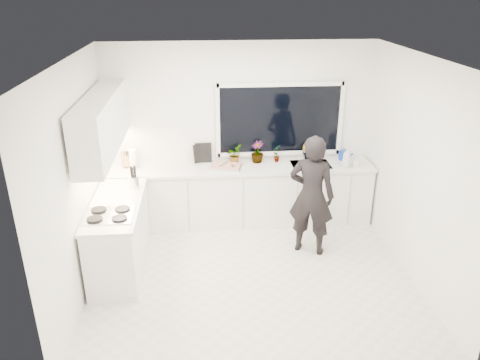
{
  "coord_description": "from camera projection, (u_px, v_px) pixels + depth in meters",
  "views": [
    {
      "loc": [
        -0.57,
        -5.0,
        3.45
      ],
      "look_at": [
        -0.11,
        0.4,
        1.15
      ],
      "focal_mm": 35.0,
      "sensor_mm": 36.0,
      "label": 1
    }
  ],
  "objects": [
    {
      "name": "herb_plants",
      "position": [
        257.0,
        153.0,
        7.06
      ],
      "size": [
        1.33,
        0.28,
        0.33
      ],
      "color": "#26662D",
      "rests_on": "countertop_back"
    },
    {
      "name": "countertop_left",
      "position": [
        116.0,
        204.0,
        5.82
      ],
      "size": [
        0.62,
        1.6,
        0.04
      ],
      "primitive_type": "cube",
      "color": "silver",
      "rests_on": "base_cabinets_left"
    },
    {
      "name": "upper_cabinets",
      "position": [
        102.0,
        123.0,
        5.76
      ],
      "size": [
        0.34,
        2.1,
        0.7
      ],
      "primitive_type": "cube",
      "color": "white",
      "rests_on": "wall_left"
    },
    {
      "name": "person",
      "position": [
        311.0,
        196.0,
        6.21
      ],
      "size": [
        0.72,
        0.61,
        1.67
      ],
      "primitive_type": "imported",
      "rotation": [
        0.0,
        0.0,
        2.73
      ],
      "color": "black",
      "rests_on": "floor"
    },
    {
      "name": "paper_towel_roll",
      "position": [
        133.0,
        159.0,
        6.87
      ],
      "size": [
        0.14,
        0.14,
        0.26
      ],
      "primitive_type": "cylinder",
      "rotation": [
        0.0,
        0.0,
        -0.33
      ],
      "color": "white",
      "rests_on": "countertop_back"
    },
    {
      "name": "wall_back",
      "position": [
        240.0,
        133.0,
        7.07
      ],
      "size": [
        4.0,
        0.02,
        2.7
      ],
      "primitive_type": "cube",
      "color": "white",
      "rests_on": "ground"
    },
    {
      "name": "faucet",
      "position": [
        308.0,
        153.0,
        7.18
      ],
      "size": [
        0.03,
        0.03,
        0.22
      ],
      "primitive_type": "cylinder",
      "color": "silver",
      "rests_on": "countertop_back"
    },
    {
      "name": "knife_block",
      "position": [
        127.0,
        160.0,
        6.91
      ],
      "size": [
        0.16,
        0.14,
        0.22
      ],
      "primitive_type": "cube",
      "rotation": [
        0.0,
        0.0,
        0.43
      ],
      "color": "#875F3F",
      "rests_on": "countertop_back"
    },
    {
      "name": "countertop_back",
      "position": [
        241.0,
        168.0,
        6.95
      ],
      "size": [
        3.94,
        0.62,
        0.04
      ],
      "primitive_type": "cube",
      "color": "silver",
      "rests_on": "base_cabinets_back"
    },
    {
      "name": "utensil_crock",
      "position": [
        134.0,
        182.0,
        6.21
      ],
      "size": [
        0.13,
        0.13,
        0.16
      ],
      "primitive_type": "cylinder",
      "rotation": [
        0.0,
        0.0,
        0.01
      ],
      "color": "#ABAAAF",
      "rests_on": "countertop_left"
    },
    {
      "name": "picture_frame_large",
      "position": [
        200.0,
        153.0,
        7.07
      ],
      "size": [
        0.21,
        0.11,
        0.28
      ],
      "primitive_type": "cube",
      "rotation": [
        0.0,
        0.0,
        0.41
      ],
      "color": "black",
      "rests_on": "countertop_back"
    },
    {
      "name": "picture_frame_small",
      "position": [
        203.0,
        153.0,
        7.07
      ],
      "size": [
        0.25,
        0.03,
        0.3
      ],
      "primitive_type": "cube",
      "rotation": [
        0.0,
        0.0,
        0.02
      ],
      "color": "black",
      "rests_on": "countertop_back"
    },
    {
      "name": "sink",
      "position": [
        311.0,
        167.0,
        7.05
      ],
      "size": [
        0.58,
        0.42,
        0.14
      ],
      "primitive_type": "cube",
      "color": "silver",
      "rests_on": "countertop_back"
    },
    {
      "name": "window",
      "position": [
        280.0,
        120.0,
        7.01
      ],
      "size": [
        1.8,
        0.02,
        1.0
      ],
      "primitive_type": "cube",
      "color": "black",
      "rests_on": "wall_back"
    },
    {
      "name": "base_cabinets_back",
      "position": [
        241.0,
        196.0,
        7.14
      ],
      "size": [
        3.92,
        0.58,
        0.88
      ],
      "primitive_type": "cube",
      "color": "white",
      "rests_on": "floor"
    },
    {
      "name": "pizza_tray",
      "position": [
        226.0,
        167.0,
        6.9
      ],
      "size": [
        0.51,
        0.42,
        0.03
      ],
      "primitive_type": "cube",
      "rotation": [
        0.0,
        0.0,
        -0.23
      ],
      "color": "silver",
      "rests_on": "countertop_back"
    },
    {
      "name": "soap_bottles",
      "position": [
        349.0,
        158.0,
        6.88
      ],
      "size": [
        0.27,
        0.15,
        0.3
      ],
      "color": "#D8BF66",
      "rests_on": "countertop_back"
    },
    {
      "name": "base_cabinets_left",
      "position": [
        119.0,
        236.0,
        6.0
      ],
      "size": [
        0.58,
        1.6,
        0.88
      ],
      "primitive_type": "cube",
      "color": "white",
      "rests_on": "floor"
    },
    {
      "name": "wall_right",
      "position": [
        418.0,
        172.0,
        5.61
      ],
      "size": [
        0.02,
        3.5,
        2.7
      ],
      "primitive_type": "cube",
      "color": "white",
      "rests_on": "ground"
    },
    {
      "name": "pizza",
      "position": [
        226.0,
        166.0,
        6.89
      ],
      "size": [
        0.46,
        0.38,
        0.01
      ],
      "primitive_type": "cube",
      "rotation": [
        0.0,
        0.0,
        -0.23
      ],
      "color": "red",
      "rests_on": "pizza_tray"
    },
    {
      "name": "watering_can",
      "position": [
        343.0,
        156.0,
        7.2
      ],
      "size": [
        0.16,
        0.16,
        0.13
      ],
      "primitive_type": "cylinder",
      "rotation": [
        0.0,
        0.0,
        0.13
      ],
      "color": "#1234AF",
      "rests_on": "countertop_back"
    },
    {
      "name": "wall_left",
      "position": [
        76.0,
        183.0,
        5.3
      ],
      "size": [
        0.02,
        3.5,
        2.7
      ],
      "primitive_type": "cube",
      "color": "white",
      "rests_on": "ground"
    },
    {
      "name": "stovetop",
      "position": [
        109.0,
        215.0,
        5.48
      ],
      "size": [
        0.56,
        0.48,
        0.03
      ],
      "primitive_type": "cube",
      "color": "black",
      "rests_on": "countertop_left"
    },
    {
      "name": "floor",
      "position": [
        251.0,
        275.0,
        5.99
      ],
      "size": [
        4.0,
        3.5,
        0.02
      ],
      "primitive_type": "cube",
      "color": "beige",
      "rests_on": "ground"
    },
    {
      "name": "ceiling",
      "position": [
        254.0,
        58.0,
        4.92
      ],
      "size": [
        4.0,
        3.5,
        0.02
      ],
      "primitive_type": "cube",
      "color": "white",
      "rests_on": "wall_back"
    }
  ]
}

